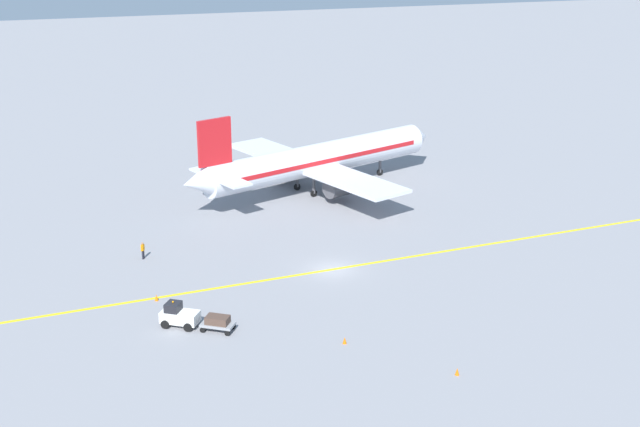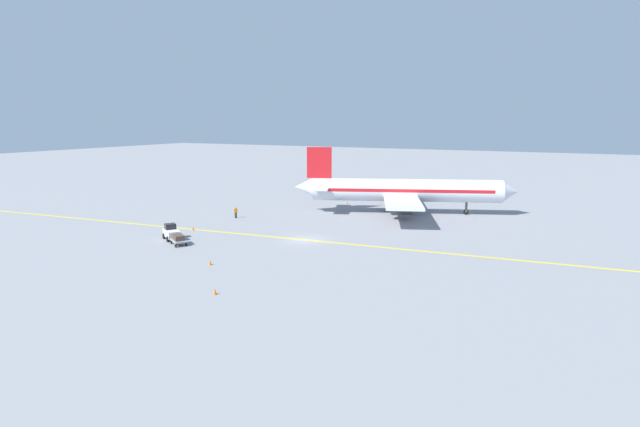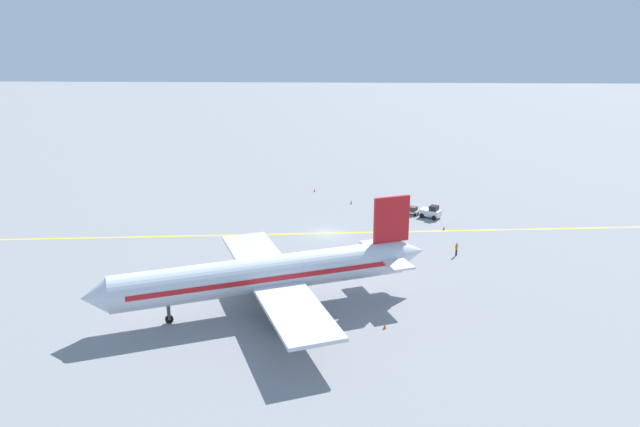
# 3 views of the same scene
# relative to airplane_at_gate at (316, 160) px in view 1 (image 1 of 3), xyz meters

# --- Properties ---
(ground_plane) EXTENTS (400.00, 400.00, 0.00)m
(ground_plane) POSITION_rel_airplane_at_gate_xyz_m (23.09, -5.45, -3.71)
(ground_plane) COLOR gray
(apron_yellow_centreline) EXTENTS (11.25, 119.54, 0.01)m
(apron_yellow_centreline) POSITION_rel_airplane_at_gate_xyz_m (23.09, -5.45, -3.71)
(apron_yellow_centreline) COLOR yellow
(apron_yellow_centreline) RESTS_ON ground
(airplane_at_gate) EXTENTS (27.99, 34.19, 10.60)m
(airplane_at_gate) POSITION_rel_airplane_at_gate_xyz_m (0.00, 0.00, 0.00)
(airplane_at_gate) COLOR silver
(airplane_at_gate) RESTS_ON ground
(baggage_tug_white) EXTENTS (2.90, 3.34, 2.11)m
(baggage_tug_white) POSITION_rel_airplane_at_gate_xyz_m (30.41, -20.68, -2.81)
(baggage_tug_white) COLOR white
(baggage_tug_white) RESTS_ON ground
(baggage_cart_trailing) EXTENTS (2.58, 2.94, 1.24)m
(baggage_cart_trailing) POSITION_rel_airplane_at_gate_xyz_m (32.19, -17.91, -2.95)
(baggage_cart_trailing) COLOR gray
(baggage_cart_trailing) RESTS_ON ground
(ground_crew_worker) EXTENTS (0.50, 0.38, 1.68)m
(ground_crew_worker) POSITION_rel_airplane_at_gate_xyz_m (15.32, -21.80, -2.80)
(ground_crew_worker) COLOR #23232D
(ground_crew_worker) RESTS_ON ground
(traffic_cone_near_nose) EXTENTS (0.32, 0.32, 0.55)m
(traffic_cone_near_nose) POSITION_rel_airplane_at_gate_xyz_m (44.16, -2.87, -3.43)
(traffic_cone_near_nose) COLOR orange
(traffic_cone_near_nose) RESTS_ON ground
(traffic_cone_mid_apron) EXTENTS (0.32, 0.32, 0.55)m
(traffic_cone_mid_apron) POSITION_rel_airplane_at_gate_xyz_m (-4.04, -11.59, -3.43)
(traffic_cone_mid_apron) COLOR orange
(traffic_cone_mid_apron) RESTS_ON ground
(traffic_cone_by_wingtip) EXTENTS (0.32, 0.32, 0.55)m
(traffic_cone_by_wingtip) POSITION_rel_airplane_at_gate_xyz_m (37.22, -9.03, -3.43)
(traffic_cone_by_wingtip) COLOR orange
(traffic_cone_by_wingtip) RESTS_ON ground
(traffic_cone_far_edge) EXTENTS (0.32, 0.32, 0.55)m
(traffic_cone_far_edge) POSITION_rel_airplane_at_gate_xyz_m (25.11, -21.82, -3.43)
(traffic_cone_far_edge) COLOR orange
(traffic_cone_far_edge) RESTS_ON ground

